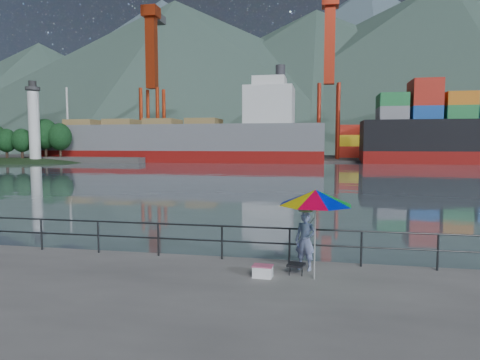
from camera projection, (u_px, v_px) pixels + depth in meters
name	position (u px, v px, depth m)	size (l,w,h in m)	color
ground	(104.00, 345.00, 7.85)	(24.00, 11.00, 0.50)	slate
harbor_water	(310.00, 154.00, 138.42)	(500.00, 280.00, 0.00)	slate
far_dock	(349.00, 158.00, 100.34)	(200.00, 40.00, 0.40)	#514F4C
guardrail	(190.00, 241.00, 12.87)	(22.00, 0.06, 1.03)	#2D3033
mountains	(398.00, 76.00, 204.10)	(600.00, 332.80, 80.00)	#385147
lighthouse_islet	(11.00, 160.00, 82.25)	(48.00, 26.40, 19.20)	#263F1E
port_cranes	(460.00, 81.00, 86.20)	(116.00, 28.00, 38.40)	#B73212
container_stacks	(459.00, 145.00, 96.24)	(58.00, 8.40, 7.80)	red
fisherman	(305.00, 241.00, 11.62)	(0.58, 0.38, 1.60)	navy
beach_umbrella	(315.00, 197.00, 10.68)	(2.39, 2.39, 2.29)	white
folding_stool	(296.00, 269.00, 11.27)	(0.50, 0.50, 0.28)	black
cooler_bag	(263.00, 272.00, 11.00)	(0.49, 0.33, 0.29)	white
fishing_rod	(305.00, 259.00, 12.73)	(0.02, 0.02, 1.88)	black
bulk_carrier	(187.00, 140.00, 84.51)	(57.26, 9.91, 14.50)	maroon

